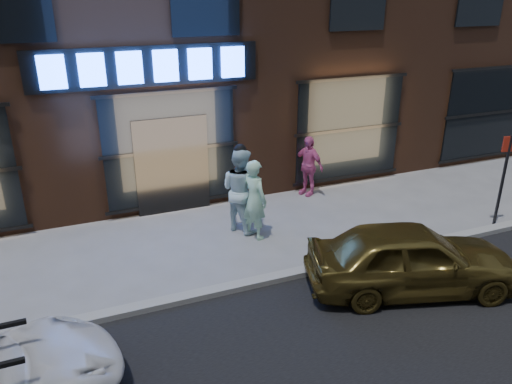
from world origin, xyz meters
The scene contains 7 objects.
ground centered at (0.00, 0.00, 0.00)m, with size 90.00×90.00×0.00m, color slate.
curb centered at (0.00, 0.00, 0.06)m, with size 60.00×0.25×0.12m, color gray.
man_bowtie centered at (1.33, 1.85, 0.92)m, with size 0.67×0.44×1.83m, color #B6EFC7.
man_cap centered at (1.19, 2.33, 0.99)m, with size 0.96×0.75×1.97m, color white.
passerby centered at (3.60, 3.65, 0.81)m, with size 0.95×0.40×1.63m, color #DA5998.
gold_sedan centered at (3.23, -1.18, 0.65)m, with size 1.54×3.82×1.30m, color brown.
sign_post centered at (6.78, 0.21, 1.35)m, with size 0.35×0.10×2.23m.
Camera 1 is at (-2.41, -7.49, 5.27)m, focal length 35.00 mm.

